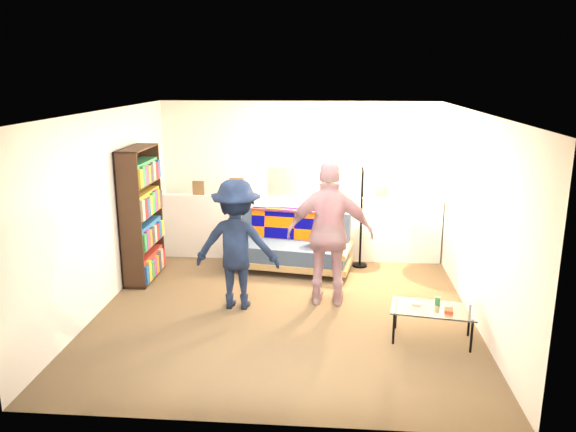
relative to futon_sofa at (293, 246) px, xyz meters
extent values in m
plane|color=brown|center=(0.00, -1.34, -0.35)|extent=(5.00, 5.00, 0.00)
cube|color=silver|center=(0.00, 1.16, 0.85)|extent=(4.50, 0.10, 2.40)
cube|color=silver|center=(-2.25, -1.34, 0.85)|extent=(0.10, 5.00, 2.40)
cube|color=silver|center=(2.25, -1.34, 0.85)|extent=(0.10, 5.00, 2.40)
cube|color=white|center=(0.00, -1.34, 2.05)|extent=(4.50, 5.00, 0.10)
cube|color=silver|center=(0.00, 0.46, 0.15)|extent=(4.45, 0.15, 1.00)
cube|color=brown|center=(-1.50, 0.44, 0.76)|extent=(0.18, 0.02, 0.22)
cube|color=brown|center=(-0.90, 0.44, 0.79)|extent=(0.22, 0.02, 0.28)
cube|color=silver|center=(-0.20, 0.44, 0.88)|extent=(0.45, 0.02, 0.45)
cube|color=brown|center=(0.50, 0.44, 0.78)|extent=(0.20, 0.02, 0.26)
cube|color=brown|center=(1.30, 0.44, 0.75)|extent=(0.16, 0.02, 0.20)
cube|color=#A98652|center=(-0.03, -0.06, -0.21)|extent=(1.85, 1.05, 0.09)
cube|color=#384C65|center=(-0.03, -0.10, -0.05)|extent=(1.74, 0.90, 0.22)
cube|color=#384C65|center=(0.02, 0.24, 0.22)|extent=(1.67, 0.48, 0.52)
cylinder|color=#A98652|center=(-0.84, 0.08, 0.02)|extent=(0.21, 0.79, 0.08)
cylinder|color=#A98652|center=(0.79, -0.19, 0.02)|extent=(0.21, 0.79, 0.08)
cube|color=#05057A|center=(0.01, 0.17, 0.22)|extent=(1.33, 0.31, 0.48)
cube|color=#05057A|center=(0.03, 0.29, 0.48)|extent=(1.35, 0.44, 0.03)
sphere|color=#EF4C15|center=(0.38, -0.17, 0.19)|extent=(0.28, 0.28, 0.28)
cube|color=black|center=(-2.22, -0.54, 0.58)|extent=(0.02, 0.93, 1.86)
cube|color=black|center=(-2.08, -1.00, 0.58)|extent=(0.31, 0.02, 1.86)
cube|color=black|center=(-2.08, -0.09, 0.58)|extent=(0.31, 0.02, 1.86)
cube|color=black|center=(-2.08, -0.54, 1.50)|extent=(0.31, 0.93, 0.02)
cube|color=black|center=(-2.08, -0.54, -0.33)|extent=(0.31, 0.93, 0.04)
cube|color=black|center=(-2.08, -0.54, 0.15)|extent=(0.31, 0.89, 0.02)
cube|color=black|center=(-2.08, -0.54, 0.58)|extent=(0.31, 0.89, 0.02)
cube|color=black|center=(-2.08, -0.54, 1.02)|extent=(0.31, 0.89, 0.02)
cube|color=red|center=(-2.05, -0.54, -0.14)|extent=(0.23, 0.87, 0.31)
cube|color=#24609E|center=(-2.05, -0.54, 0.31)|extent=(0.23, 0.87, 0.29)
cube|color=gold|center=(-2.05, -0.54, 0.75)|extent=(0.23, 0.87, 0.31)
cube|color=#2F834B|center=(-2.05, -0.54, 1.18)|extent=(0.23, 0.87, 0.29)
cylinder|color=black|center=(1.25, -2.30, -0.17)|extent=(0.03, 0.03, 0.36)
cylinder|color=black|center=(2.04, -2.43, -0.17)|extent=(0.03, 0.03, 0.36)
cylinder|color=black|center=(1.32, -1.92, -0.17)|extent=(0.03, 0.03, 0.36)
cylinder|color=black|center=(2.11, -2.04, -0.17)|extent=(0.03, 0.03, 0.36)
cube|color=silver|center=(1.68, -2.17, 0.01)|extent=(0.95, 0.62, 0.02)
cube|color=white|center=(1.51, -2.10, 0.04)|extent=(0.11, 0.06, 0.03)
cube|color=#EE422A|center=(1.83, -2.27, 0.04)|extent=(0.11, 0.14, 0.04)
cylinder|color=#3B8E52|center=(1.74, -2.07, 0.07)|extent=(0.07, 0.07, 0.09)
cylinder|color=black|center=(1.00, 0.18, -0.34)|extent=(0.22, 0.22, 0.03)
cylinder|color=black|center=(1.00, 0.18, 0.42)|extent=(0.03, 0.03, 1.54)
sphere|color=#FFC672|center=(0.89, 0.23, 1.05)|extent=(0.13, 0.13, 0.13)
sphere|color=#FFC672|center=(1.13, 0.15, 1.11)|extent=(0.13, 0.13, 0.13)
sphere|color=#FFC672|center=(1.02, 0.29, 1.19)|extent=(0.13, 0.13, 0.13)
imported|color=black|center=(-0.58, -1.43, 0.46)|extent=(1.05, 0.62, 1.61)
imported|color=pink|center=(0.55, -1.24, 0.56)|extent=(1.08, 0.47, 1.82)
camera|label=1|loc=(0.57, -7.90, 2.50)|focal=35.00mm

